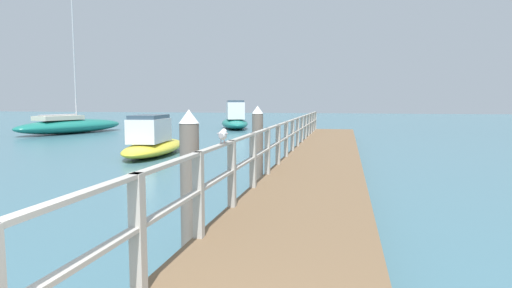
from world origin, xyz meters
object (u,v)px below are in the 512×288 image
at_px(dock_piling_near, 190,183).
at_px(boat_6, 235,119).
at_px(seagull_foreground, 223,135).
at_px(boat_0, 71,125).
at_px(dock_piling_far, 258,147).
at_px(boat_5, 153,142).

xyz_separation_m(dock_piling_near, boat_6, (-6.76, 28.44, -0.31)).
height_order(seagull_foreground, boat_6, boat_6).
relative_size(dock_piling_near, boat_0, 0.19).
relative_size(dock_piling_near, boat_6, 0.29).
bearing_deg(boat_0, dock_piling_near, -35.71).
bearing_deg(boat_6, seagull_foreground, 85.84).
bearing_deg(seagull_foreground, dock_piling_far, 85.35).
xyz_separation_m(dock_piling_far, boat_0, (-16.82, 16.25, -0.54)).
height_order(dock_piling_near, boat_0, boat_0).
height_order(dock_piling_far, boat_6, boat_6).
bearing_deg(boat_5, boat_6, -92.92).
xyz_separation_m(dock_piling_near, boat_0, (-16.82, 21.14, -0.54)).
distance_m(boat_0, boat_6, 12.43).
bearing_deg(boat_6, boat_0, 17.51).
bearing_deg(seagull_foreground, boat_0, 120.19).
distance_m(dock_piling_near, boat_0, 27.02).
xyz_separation_m(seagull_foreground, boat_5, (-6.10, 10.43, -1.20)).
relative_size(dock_piling_near, boat_5, 0.37).
relative_size(dock_piling_far, seagull_foreground, 4.52).
height_order(dock_piling_near, dock_piling_far, same).
distance_m(dock_piling_far, boat_6, 24.50).
bearing_deg(boat_5, seagull_foreground, 114.00).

